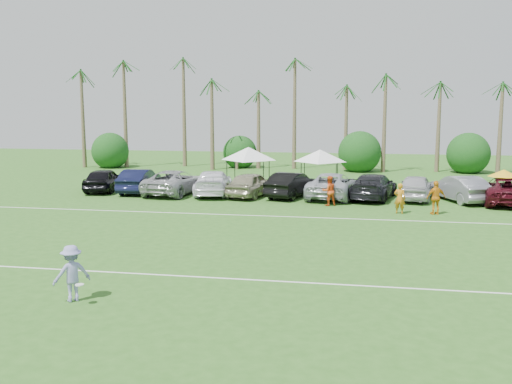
# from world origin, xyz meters

# --- Properties ---
(ground) EXTENTS (120.00, 120.00, 0.00)m
(ground) POSITION_xyz_m (0.00, 0.00, 0.00)
(ground) COLOR #2D5F1C
(ground) RESTS_ON ground
(field_lines) EXTENTS (80.00, 12.10, 0.01)m
(field_lines) POSITION_xyz_m (0.00, 8.00, 0.01)
(field_lines) COLOR white
(field_lines) RESTS_ON ground
(palm_tree_0) EXTENTS (2.40, 2.40, 8.90)m
(palm_tree_0) POSITION_xyz_m (-22.00, 38.00, 7.48)
(palm_tree_0) COLOR brown
(palm_tree_0) RESTS_ON ground
(palm_tree_1) EXTENTS (2.40, 2.40, 9.90)m
(palm_tree_1) POSITION_xyz_m (-17.00, 38.00, 8.35)
(palm_tree_1) COLOR brown
(palm_tree_1) RESTS_ON ground
(palm_tree_2) EXTENTS (2.40, 2.40, 10.90)m
(palm_tree_2) POSITION_xyz_m (-12.00, 38.00, 9.21)
(palm_tree_2) COLOR brown
(palm_tree_2) RESTS_ON ground
(palm_tree_3) EXTENTS (2.40, 2.40, 11.90)m
(palm_tree_3) POSITION_xyz_m (-8.00, 38.00, 10.06)
(palm_tree_3) COLOR brown
(palm_tree_3) RESTS_ON ground
(palm_tree_4) EXTENTS (2.40, 2.40, 8.90)m
(palm_tree_4) POSITION_xyz_m (-4.00, 38.00, 7.48)
(palm_tree_4) COLOR brown
(palm_tree_4) RESTS_ON ground
(palm_tree_5) EXTENTS (2.40, 2.40, 9.90)m
(palm_tree_5) POSITION_xyz_m (0.00, 38.00, 8.35)
(palm_tree_5) COLOR brown
(palm_tree_5) RESTS_ON ground
(palm_tree_6) EXTENTS (2.40, 2.40, 10.90)m
(palm_tree_6) POSITION_xyz_m (4.00, 38.00, 9.21)
(palm_tree_6) COLOR brown
(palm_tree_6) RESTS_ON ground
(palm_tree_7) EXTENTS (2.40, 2.40, 11.90)m
(palm_tree_7) POSITION_xyz_m (8.00, 38.00, 10.06)
(palm_tree_7) COLOR brown
(palm_tree_7) RESTS_ON ground
(palm_tree_8) EXTENTS (2.40, 2.40, 8.90)m
(palm_tree_8) POSITION_xyz_m (13.00, 38.00, 7.48)
(palm_tree_8) COLOR brown
(palm_tree_8) RESTS_ON ground
(palm_tree_9) EXTENTS (2.40, 2.40, 9.90)m
(palm_tree_9) POSITION_xyz_m (18.00, 38.00, 8.35)
(palm_tree_9) COLOR brown
(palm_tree_9) RESTS_ON ground
(bush_tree_0) EXTENTS (4.00, 4.00, 4.00)m
(bush_tree_0) POSITION_xyz_m (-19.00, 39.00, 1.80)
(bush_tree_0) COLOR brown
(bush_tree_0) RESTS_ON ground
(bush_tree_1) EXTENTS (4.00, 4.00, 4.00)m
(bush_tree_1) POSITION_xyz_m (-6.00, 39.00, 1.80)
(bush_tree_1) COLOR brown
(bush_tree_1) RESTS_ON ground
(bush_tree_2) EXTENTS (4.00, 4.00, 4.00)m
(bush_tree_2) POSITION_xyz_m (6.00, 39.00, 1.80)
(bush_tree_2) COLOR brown
(bush_tree_2) RESTS_ON ground
(bush_tree_3) EXTENTS (4.00, 4.00, 4.00)m
(bush_tree_3) POSITION_xyz_m (16.00, 39.00, 1.80)
(bush_tree_3) COLOR brown
(bush_tree_3) RESTS_ON ground
(sideline_player_a) EXTENTS (0.73, 0.56, 1.77)m
(sideline_player_a) POSITION_xyz_m (8.30, 16.12, 0.89)
(sideline_player_a) COLOR orange
(sideline_player_a) RESTS_ON ground
(sideline_player_b) EXTENTS (1.12, 1.02, 1.86)m
(sideline_player_b) POSITION_xyz_m (4.14, 18.10, 0.93)
(sideline_player_b) COLOR #D84B18
(sideline_player_b) RESTS_ON ground
(sideline_player_c) EXTENTS (1.23, 0.83, 1.94)m
(sideline_player_c) POSITION_xyz_m (10.31, 16.20, 0.97)
(sideline_player_c) COLOR orange
(sideline_player_c) RESTS_ON ground
(canopy_tent_left) EXTENTS (4.36, 4.36, 3.53)m
(canopy_tent_left) POSITION_xyz_m (-2.55, 26.28, 3.02)
(canopy_tent_left) COLOR black
(canopy_tent_left) RESTS_ON ground
(canopy_tent_right) EXTENTS (4.10, 4.10, 3.33)m
(canopy_tent_right) POSITION_xyz_m (2.96, 27.04, 2.85)
(canopy_tent_right) COLOR black
(canopy_tent_right) RESTS_ON ground
(market_umbrella) EXTENTS (1.97, 1.97, 2.19)m
(market_umbrella) POSITION_xyz_m (14.98, 20.81, 1.96)
(market_umbrella) COLOR black
(market_umbrella) RESTS_ON ground
(frisbee_player) EXTENTS (1.31, 1.28, 1.81)m
(frisbee_player) POSITION_xyz_m (-2.92, -1.18, 0.90)
(frisbee_player) COLOR #8A89C2
(frisbee_player) RESTS_ON ground
(parked_car_0) EXTENTS (2.72, 5.24, 1.70)m
(parked_car_0) POSITION_xyz_m (-12.38, 21.41, 0.85)
(parked_car_0) COLOR black
(parked_car_0) RESTS_ON ground
(parked_car_1) EXTENTS (2.11, 5.27, 1.70)m
(parked_car_1) POSITION_xyz_m (-9.62, 21.35, 0.85)
(parked_car_1) COLOR black
(parked_car_1) RESTS_ON ground
(parked_car_2) EXTENTS (3.43, 6.38, 1.70)m
(parked_car_2) POSITION_xyz_m (-6.86, 21.02, 0.85)
(parked_car_2) COLOR #9C9C9F
(parked_car_2) RESTS_ON ground
(parked_car_3) EXTENTS (3.27, 6.17, 1.70)m
(parked_car_3) POSITION_xyz_m (-4.10, 21.19, 0.85)
(parked_car_3) COLOR white
(parked_car_3) RESTS_ON ground
(parked_car_4) EXTENTS (3.05, 5.32, 1.70)m
(parked_car_4) POSITION_xyz_m (-1.34, 20.88, 0.85)
(parked_car_4) COLOR gray
(parked_car_4) RESTS_ON ground
(parked_car_5) EXTENTS (3.25, 5.47, 1.70)m
(parked_car_5) POSITION_xyz_m (1.41, 21.18, 0.85)
(parked_car_5) COLOR black
(parked_car_5) RESTS_ON ground
(parked_car_6) EXTENTS (3.52, 6.42, 1.70)m
(parked_car_6) POSITION_xyz_m (4.17, 21.26, 0.85)
(parked_car_6) COLOR #AEB1B9
(parked_car_6) RESTS_ON ground
(parked_car_7) EXTENTS (3.66, 6.26, 1.70)m
(parked_car_7) POSITION_xyz_m (6.93, 21.33, 0.85)
(parked_car_7) COLOR black
(parked_car_7) RESTS_ON ground
(parked_car_8) EXTENTS (2.88, 5.28, 1.70)m
(parked_car_8) POSITION_xyz_m (9.69, 21.39, 0.85)
(parked_car_8) COLOR #B7B7BA
(parked_car_8) RESTS_ON ground
(parked_car_9) EXTENTS (3.58, 5.47, 1.70)m
(parked_car_9) POSITION_xyz_m (12.45, 21.30, 0.85)
(parked_car_9) COLOR gray
(parked_car_9) RESTS_ON ground
(parked_car_10) EXTENTS (3.54, 6.42, 1.70)m
(parked_car_10) POSITION_xyz_m (15.21, 20.82, 0.85)
(parked_car_10) COLOR #480D18
(parked_car_10) RESTS_ON ground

